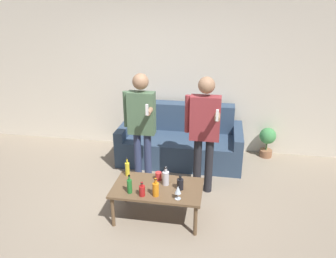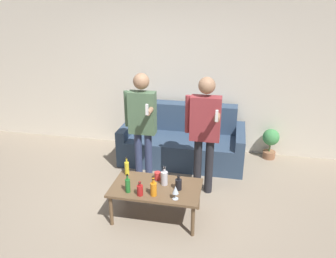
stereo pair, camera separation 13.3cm
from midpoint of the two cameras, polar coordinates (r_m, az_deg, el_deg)
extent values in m
plane|color=gray|center=(4.15, -4.89, -15.45)|extent=(16.00, 16.00, 0.00)
cube|color=beige|center=(5.62, 1.20, 9.86)|extent=(8.00, 0.06, 2.70)
cube|color=#334760|center=(5.30, 3.02, -3.97)|extent=(1.69, 0.67, 0.42)
cube|color=#334760|center=(5.63, 3.80, 0.16)|extent=(1.69, 0.26, 0.88)
cube|color=#334760|center=(5.57, -6.09, -1.79)|extent=(0.14, 0.93, 0.59)
cube|color=#334760|center=(5.34, 13.01, -3.34)|extent=(0.14, 0.93, 0.59)
cube|color=brown|center=(3.96, -1.13, -10.21)|extent=(1.07, 0.61, 0.03)
cylinder|color=brown|center=(4.00, -8.93, -13.84)|extent=(0.04, 0.04, 0.39)
cylinder|color=brown|center=(3.81, 5.37, -15.66)|extent=(0.04, 0.04, 0.39)
cylinder|color=brown|center=(4.40, -6.60, -10.08)|extent=(0.04, 0.04, 0.39)
cylinder|color=brown|center=(4.23, 6.20, -11.49)|extent=(0.04, 0.04, 0.39)
cylinder|color=silver|center=(3.96, 0.34, -8.58)|extent=(0.08, 0.08, 0.17)
cylinder|color=silver|center=(3.90, 0.34, -7.09)|extent=(0.03, 0.03, 0.07)
cylinder|color=black|center=(3.89, 0.34, -6.75)|extent=(0.03, 0.03, 0.01)
cylinder|color=#23752D|center=(3.84, -6.03, -9.80)|extent=(0.06, 0.06, 0.16)
cylinder|color=#23752D|center=(3.78, -6.10, -8.32)|extent=(0.02, 0.02, 0.06)
cylinder|color=black|center=(3.76, -6.11, -7.98)|extent=(0.03, 0.03, 0.01)
cylinder|color=#B21E1E|center=(3.78, -3.89, -10.62)|extent=(0.07, 0.07, 0.12)
cylinder|color=#B21E1E|center=(3.73, -3.92, -9.51)|extent=(0.03, 0.03, 0.05)
cylinder|color=black|center=(3.72, -3.93, -9.27)|extent=(0.03, 0.03, 0.01)
cylinder|color=black|center=(3.88, 2.83, -9.63)|extent=(0.08, 0.08, 0.13)
cylinder|color=black|center=(3.83, 2.85, -8.47)|extent=(0.03, 0.03, 0.05)
cylinder|color=black|center=(3.82, 2.86, -8.22)|extent=(0.03, 0.03, 0.01)
cylinder|color=orange|center=(3.76, -1.51, -10.45)|extent=(0.07, 0.07, 0.16)
cylinder|color=orange|center=(3.70, -1.52, -9.01)|extent=(0.03, 0.03, 0.06)
cylinder|color=black|center=(3.69, -1.53, -8.67)|extent=(0.03, 0.03, 0.01)
cylinder|color=yellow|center=(4.19, -6.27, -6.85)|extent=(0.06, 0.06, 0.17)
cylinder|color=yellow|center=(4.13, -6.34, -5.38)|extent=(0.02, 0.02, 0.07)
cylinder|color=black|center=(4.12, -6.36, -5.04)|extent=(0.02, 0.02, 0.01)
cylinder|color=silver|center=(3.74, 2.34, -12.04)|extent=(0.07, 0.07, 0.01)
cylinder|color=silver|center=(3.72, 2.34, -11.58)|extent=(0.01, 0.01, 0.07)
cone|color=silver|center=(3.68, 2.36, -10.55)|extent=(0.07, 0.07, 0.09)
cylinder|color=red|center=(4.07, -0.90, -8.16)|extent=(0.08, 0.08, 0.10)
cylinder|color=navy|center=(4.71, -4.33, -5.01)|extent=(0.10, 0.10, 0.78)
cylinder|color=navy|center=(4.68, -2.59, -5.18)|extent=(0.10, 0.10, 0.78)
cube|color=#4C6B4C|center=(4.43, -3.66, 2.83)|extent=(0.37, 0.16, 0.59)
sphere|color=#9E7556|center=(4.31, -3.80, 8.28)|extent=(0.21, 0.21, 0.21)
cylinder|color=#4C6B4C|center=(4.47, -6.36, 3.53)|extent=(0.07, 0.07, 0.50)
cylinder|color=#9E7556|center=(4.25, -2.22, 3.28)|extent=(0.07, 0.26, 0.07)
cube|color=white|center=(4.08, -2.76, 3.39)|extent=(0.03, 0.03, 0.14)
cylinder|color=#232328|center=(4.51, 6.02, -6.32)|extent=(0.11, 0.11, 0.78)
cylinder|color=#232328|center=(4.50, 8.00, -6.49)|extent=(0.11, 0.11, 0.78)
cube|color=#933338|center=(4.23, 7.43, 1.81)|extent=(0.39, 0.17, 0.59)
sphere|color=#9E7556|center=(4.11, 7.72, 7.51)|extent=(0.22, 0.22, 0.22)
cylinder|color=#933338|center=(4.24, 4.36, 2.59)|extent=(0.07, 0.07, 0.50)
cylinder|color=#9E7556|center=(4.07, 9.51, 2.21)|extent=(0.07, 0.26, 0.07)
cube|color=white|center=(3.90, 9.45, 2.27)|extent=(0.03, 0.03, 0.14)
cylinder|color=#936042|center=(5.81, 17.78, -4.26)|extent=(0.20, 0.20, 0.12)
cylinder|color=#476B38|center=(5.76, 17.94, -2.98)|extent=(0.02, 0.02, 0.16)
sphere|color=#428E4C|center=(5.69, 18.14, -1.36)|extent=(0.27, 0.27, 0.27)
camera|label=1|loc=(0.07, -89.10, 0.36)|focal=35.00mm
camera|label=2|loc=(0.07, 90.90, -0.36)|focal=35.00mm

